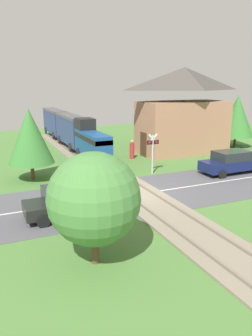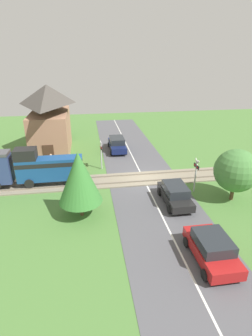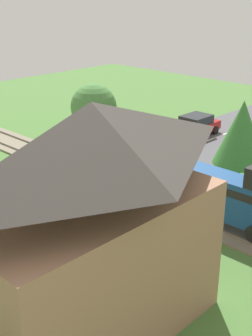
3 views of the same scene
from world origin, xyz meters
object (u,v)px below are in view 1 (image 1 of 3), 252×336
Objects in this scene: pedestrian_by_station at (132,150)px; station_building at (183,112)px; car_near_crossing at (67,201)px; car_far_side at (231,162)px; crossing_signal_west_approach at (113,189)px; crossing_signal_east_approach at (153,148)px; train at (69,128)px.

station_building is at bearing 4.21° from pedestrian_by_station.
car_far_side is at bearing 12.96° from car_near_crossing.
crossing_signal_west_approach is at bearing -54.96° from car_near_crossing.
crossing_signal_west_approach is 1.80× the size of pedestrian_by_station.
station_building is (5.86, 5.22, 1.86)m from crossing_signal_east_approach.
car_near_crossing is at bearing -129.09° from pedestrian_by_station.
station_building reaches higher than car_near_crossing.
crossing_signal_east_approach reaches higher than pedestrian_by_station.
crossing_signal_east_approach reaches higher than car_near_crossing.
car_far_side is (12.52, 2.88, 0.05)m from car_near_crossing.
crossing_signal_west_approach is at bearing -133.30° from station_building.
crossing_signal_west_approach is (-11.00, -5.04, 1.02)m from car_far_side.
crossing_signal_east_approach is (7.36, 5.04, 1.06)m from car_near_crossing.
crossing_signal_east_approach is (-5.16, 2.16, 1.02)m from car_far_side.
pedestrian_by_station is at bearing -62.74° from train.
car_far_side reaches higher than pedestrian_by_station.
car_far_side is 2.85× the size of pedestrian_by_station.
train reaches higher than car_far_side.
car_near_crossing is (-4.43, -16.85, -1.11)m from train.
car_far_side is at bearing 24.61° from crossing_signal_west_approach.
crossing_signal_west_approach is at bearing -118.42° from pedestrian_by_station.
crossing_signal_east_approach is 5.01m from pedestrian_by_station.
train is 12.46× the size of pedestrian_by_station.
car_far_side is 7.95m from station_building.
car_near_crossing is at bearing -167.04° from car_far_side.
train is at bearing 120.04° from car_far_side.
train is 4.86× the size of car_near_crossing.
car_far_side is at bearing -22.70° from crossing_signal_east_approach.
crossing_signal_east_approach is (5.84, 7.20, 0.00)m from crossing_signal_west_approach.
train reaches higher than pedestrian_by_station.
train reaches higher than car_near_crossing.
train reaches higher than crossing_signal_east_approach.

